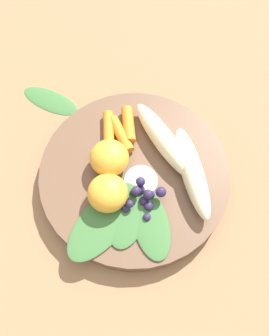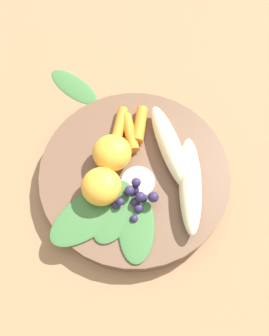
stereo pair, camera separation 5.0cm
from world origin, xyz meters
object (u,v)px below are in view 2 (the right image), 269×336
orange_segment_near (101,186)px  banana_peeled_right (190,184)px  bowl (134,174)px  kale_leaf_stray (74,86)px  banana_peeled_left (170,147)px

orange_segment_near → banana_peeled_right: bearing=-14.2°
bowl → orange_segment_near: bearing=-160.7°
orange_segment_near → kale_leaf_stray: 0.22m
banana_peeled_left → banana_peeled_right: size_ratio=1.00×
banana_peeled_left → banana_peeled_right: bearing=-174.4°
banana_peeled_left → kale_leaf_stray: (-0.11, 0.18, -0.04)m
banana_peeled_right → banana_peeled_left: bearing=24.8°
orange_segment_near → kale_leaf_stray: bearing=89.8°
banana_peeled_right → bowl: bearing=72.0°
banana_peeled_right → orange_segment_near: size_ratio=2.62×
bowl → kale_leaf_stray: size_ratio=2.67×
bowl → orange_segment_near: 0.07m
banana_peeled_left → orange_segment_near: bearing=106.1°
bowl → kale_leaf_stray: bearing=104.9°
banana_peeled_right → orange_segment_near: bearing=94.1°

